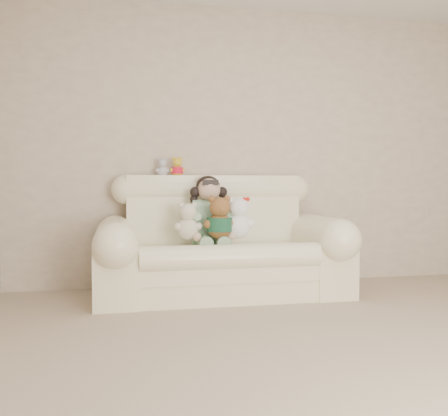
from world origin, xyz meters
TOP-DOWN VIEW (x-y plane):
  - floor at (0.00, 0.00)m, footprint 5.00×5.00m
  - wall_back at (0.00, 2.50)m, footprint 4.50×0.00m
  - sofa at (-0.39, 2.00)m, footprint 2.10×0.95m
  - seated_child at (-0.48, 2.08)m, footprint 0.38×0.46m
  - brown_teddy at (-0.44, 1.85)m, footprint 0.29×0.24m
  - white_cat at (-0.27, 1.86)m, footprint 0.28×0.23m
  - cream_teddy at (-0.69, 1.88)m, footprint 0.24×0.18m
  - yellow_mini_bear at (-0.72, 2.36)m, footprint 0.14×0.11m
  - grey_mini_plush at (-0.85, 2.39)m, footprint 0.16×0.14m

SIDE VIEW (x-z plane):
  - floor at x=0.00m, z-range 0.00..0.00m
  - sofa at x=-0.39m, z-range 0.00..1.03m
  - cream_teddy at x=-0.69m, z-range 0.50..0.86m
  - white_cat at x=-0.27m, z-range 0.50..0.91m
  - brown_teddy at x=-0.44m, z-range 0.50..0.92m
  - seated_child at x=-0.48m, z-range 0.42..1.03m
  - grey_mini_plush at x=-0.85m, z-range 1.01..1.21m
  - yellow_mini_bear at x=-0.72m, z-range 1.01..1.22m
  - wall_back at x=0.00m, z-range -0.95..3.55m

